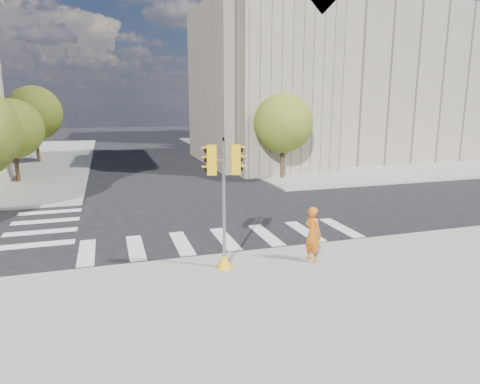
{
  "coord_description": "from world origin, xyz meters",
  "views": [
    {
      "loc": [
        -4.54,
        -18.27,
        5.56
      ],
      "look_at": [
        0.33,
        -2.7,
        2.1
      ],
      "focal_mm": 32.0,
      "sensor_mm": 36.0,
      "label": 1
    }
  ],
  "objects_px": {
    "lamp_near": "(269,114)",
    "lamp_far": "(223,111)",
    "traffic_signal": "(224,215)",
    "photographer": "(313,234)"
  },
  "relations": [
    {
      "from": "lamp_near",
      "to": "photographer",
      "type": "distance_m",
      "value": 20.81
    },
    {
      "from": "traffic_signal",
      "to": "lamp_far",
      "type": "bearing_deg",
      "value": 83.89
    },
    {
      "from": "lamp_far",
      "to": "photographer",
      "type": "distance_m",
      "value": 34.33
    },
    {
      "from": "lamp_far",
      "to": "traffic_signal",
      "type": "distance_m",
      "value": 34.64
    },
    {
      "from": "traffic_signal",
      "to": "photographer",
      "type": "bearing_deg",
      "value": 3.49
    },
    {
      "from": "lamp_near",
      "to": "lamp_far",
      "type": "distance_m",
      "value": 14.0
    },
    {
      "from": "lamp_near",
      "to": "traffic_signal",
      "type": "relative_size",
      "value": 1.88
    },
    {
      "from": "photographer",
      "to": "lamp_far",
      "type": "bearing_deg",
      "value": -28.46
    },
    {
      "from": "lamp_far",
      "to": "photographer",
      "type": "height_order",
      "value": "lamp_far"
    },
    {
      "from": "lamp_near",
      "to": "traffic_signal",
      "type": "bearing_deg",
      "value": -115.05
    }
  ]
}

